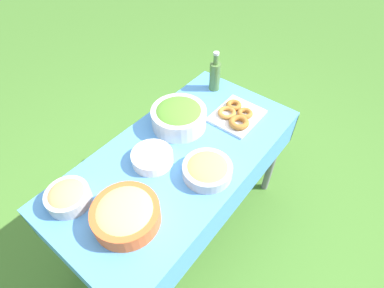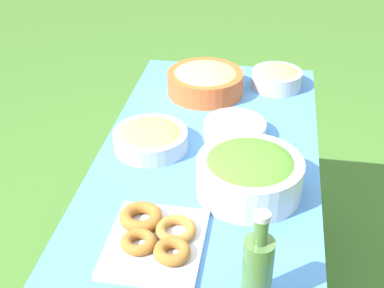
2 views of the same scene
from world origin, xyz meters
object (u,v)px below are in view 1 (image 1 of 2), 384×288
Objects in this scene: donut_platter at (236,115)px; bread_bowl at (68,196)px; pasta_bowl at (126,214)px; plate_stack at (152,158)px; salad_bowl at (179,116)px; olive_oil_bottle at (215,75)px; fruit_bowl at (207,169)px.

bread_bowl is (0.98, -0.29, 0.02)m from donut_platter.
pasta_bowl is 0.35m from plate_stack.
salad_bowl is 0.35m from donut_platter.
donut_platter is 1.39× the size of plate_stack.
olive_oil_bottle is (-0.42, -0.05, 0.04)m from salad_bowl.
pasta_bowl is 1.13× the size of olive_oil_bottle.
olive_oil_bottle is at bearing -173.77° from salad_bowl.
salad_bowl is at bearing -118.85° from fruit_bowl.
pasta_bowl reaches higher than plate_stack.
pasta_bowl is 1.21× the size of fruit_bowl.
plate_stack is 0.80× the size of olive_oil_bottle.
olive_oil_bottle reaches higher than bread_bowl.
plate_stack is 0.86× the size of fruit_bowl.
salad_bowl is at bearing 175.08° from bread_bowl.
salad_bowl is at bearing -160.45° from pasta_bowl.
salad_bowl reaches higher than donut_platter.
pasta_bowl reaches higher than fruit_bowl.
olive_oil_bottle is 0.72m from fruit_bowl.
pasta_bowl is at bearing 25.03° from plate_stack.
donut_platter is 1.12× the size of olive_oil_bottle.
bread_bowl reaches higher than donut_platter.
olive_oil_bottle is at bearing 179.17° from bread_bowl.
bread_bowl is (0.72, -0.06, -0.03)m from salad_bowl.
olive_oil_bottle is 1.07× the size of fruit_bowl.
pasta_bowl is 0.30m from bread_bowl.
plate_stack reaches higher than donut_platter.
fruit_bowl is at bearing 14.47° from donut_platter.
plate_stack is at bearing -68.14° from fruit_bowl.
fruit_bowl is at bearing 142.44° from bread_bowl.
olive_oil_bottle is at bearing -147.24° from fruit_bowl.
fruit_bowl is at bearing 32.76° from olive_oil_bottle.
salad_bowl is at bearing -166.72° from plate_stack.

